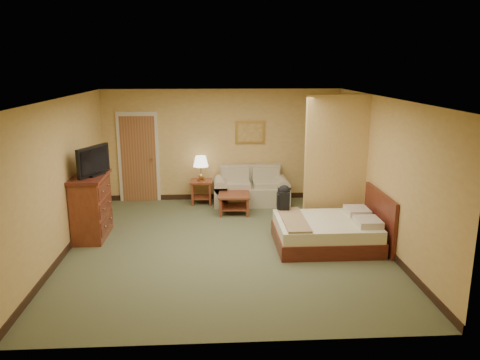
{
  "coord_description": "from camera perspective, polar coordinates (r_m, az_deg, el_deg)",
  "views": [
    {
      "loc": [
        -0.22,
        -7.81,
        3.14
      ],
      "look_at": [
        0.27,
        0.6,
        1.05
      ],
      "focal_mm": 35.0,
      "sensor_mm": 36.0,
      "label": 1
    }
  ],
  "objects": [
    {
      "name": "door",
      "position": [
        11.12,
        -12.25,
        2.67
      ],
      "size": [
        0.94,
        0.16,
        2.1
      ],
      "color": "beige",
      "rests_on": "floor"
    },
    {
      "name": "back_wall",
      "position": [
        10.97,
        -2.16,
        4.25
      ],
      "size": [
        5.5,
        0.02,
        2.6
      ],
      "primitive_type": "cube",
      "color": "tan",
      "rests_on": "floor"
    },
    {
      "name": "loveseat",
      "position": [
        10.81,
        1.37,
        -1.42
      ],
      "size": [
        1.72,
        0.8,
        0.87
      ],
      "color": "tan",
      "rests_on": "floor"
    },
    {
      "name": "coffee_table",
      "position": [
        10.09,
        -0.73,
        -2.38
      ],
      "size": [
        0.7,
        0.7,
        0.43
      ],
      "rotation": [
        0.0,
        0.0,
        -0.04
      ],
      "color": "maroon",
      "rests_on": "floor"
    },
    {
      "name": "bed",
      "position": [
        8.48,
        10.88,
        -6.16
      ],
      "size": [
        1.87,
        1.5,
        0.97
      ],
      "color": "#4C1A11",
      "rests_on": "floor"
    },
    {
      "name": "left_wall",
      "position": [
        8.42,
        -20.76,
        0.37
      ],
      "size": [
        0.02,
        6.0,
        2.6
      ],
      "primitive_type": "cube",
      "color": "tan",
      "rests_on": "floor"
    },
    {
      "name": "right_wall",
      "position": [
        8.56,
        17.04,
        0.88
      ],
      "size": [
        0.02,
        6.0,
        2.6
      ],
      "primitive_type": "cube",
      "color": "tan",
      "rests_on": "floor"
    },
    {
      "name": "backpack",
      "position": [
        8.75,
        5.4,
        -2.1
      ],
      "size": [
        0.23,
        0.29,
        0.49
      ],
      "rotation": [
        0.0,
        0.0,
        -0.06
      ],
      "color": "black",
      "rests_on": "bed"
    },
    {
      "name": "floor",
      "position": [
        8.42,
        -1.64,
        -7.98
      ],
      "size": [
        6.0,
        6.0,
        0.0
      ],
      "primitive_type": "plane",
      "color": "#515939",
      "rests_on": "ground"
    },
    {
      "name": "table_lamp",
      "position": [
        10.69,
        -4.8,
        2.2
      ],
      "size": [
        0.35,
        0.35,
        0.57
      ],
      "color": "#AA763E",
      "rests_on": "side_table"
    },
    {
      "name": "baseboard",
      "position": [
        11.23,
        -2.1,
        -2.0
      ],
      "size": [
        5.5,
        0.02,
        0.12
      ],
      "primitive_type": "cube",
      "color": "black",
      "rests_on": "floor"
    },
    {
      "name": "tv",
      "position": [
        8.82,
        -17.44,
        2.15
      ],
      "size": [
        0.4,
        0.83,
        0.54
      ],
      "rotation": [
        0.0,
        0.0,
        -0.39
      ],
      "color": "black",
      "rests_on": "dresser"
    },
    {
      "name": "dresser",
      "position": [
        9.05,
        -17.67,
        -3.08
      ],
      "size": [
        0.58,
        1.11,
        1.19
      ],
      "color": "maroon",
      "rests_on": "floor"
    },
    {
      "name": "partition",
      "position": [
        9.24,
        11.59,
        2.14
      ],
      "size": [
        1.2,
        0.15,
        2.6
      ],
      "primitive_type": "cube",
      "color": "tan",
      "rests_on": "floor"
    },
    {
      "name": "wall_picture",
      "position": [
        10.93,
        1.24,
        5.81
      ],
      "size": [
        0.69,
        0.04,
        0.53
      ],
      "color": "#B78E3F",
      "rests_on": "back_wall"
    },
    {
      "name": "ceiling",
      "position": [
        7.83,
        -1.77,
        9.95
      ],
      "size": [
        6.0,
        6.0,
        0.0
      ],
      "primitive_type": "plane",
      "rotation": [
        3.14,
        0.0,
        0.0
      ],
      "color": "white",
      "rests_on": "back_wall"
    },
    {
      "name": "side_table",
      "position": [
        10.83,
        -4.74,
        -1.01
      ],
      "size": [
        0.5,
        0.5,
        0.55
      ],
      "color": "maroon",
      "rests_on": "floor"
    }
  ]
}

